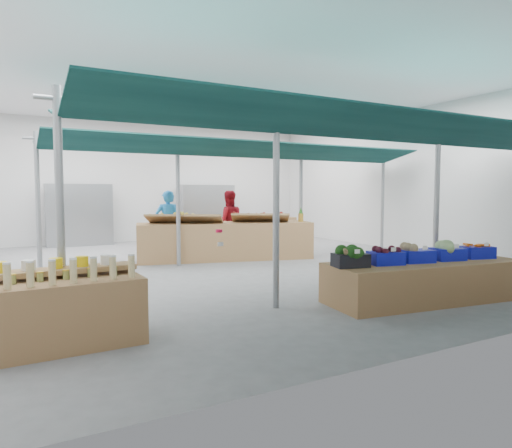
# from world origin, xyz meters

# --- Properties ---
(floor) EXTENTS (13.00, 13.00, 0.00)m
(floor) POSITION_xyz_m (0.00, 0.00, 0.00)
(floor) COLOR slate
(floor) RESTS_ON ground
(hall) EXTENTS (13.00, 13.00, 13.00)m
(hall) POSITION_xyz_m (0.00, 1.44, 2.65)
(hall) COLOR silver
(hall) RESTS_ON ground
(pole_grid) EXTENTS (10.00, 4.60, 3.00)m
(pole_grid) POSITION_xyz_m (0.75, -1.75, 1.81)
(pole_grid) COLOR gray
(pole_grid) RESTS_ON floor
(awnings) EXTENTS (9.50, 7.08, 0.30)m
(awnings) POSITION_xyz_m (0.75, -1.75, 2.78)
(awnings) COLOR #0A2B2C
(awnings) RESTS_ON pole_grid
(back_shelving_left) EXTENTS (2.00, 0.50, 2.00)m
(back_shelving_left) POSITION_xyz_m (-2.50, 6.00, 1.00)
(back_shelving_left) COLOR #B23F33
(back_shelving_left) RESTS_ON floor
(back_shelving_right) EXTENTS (2.00, 0.50, 2.00)m
(back_shelving_right) POSITION_xyz_m (2.00, 6.00, 1.00)
(back_shelving_right) COLOR #B23F33
(back_shelving_right) RESTS_ON floor
(bottle_shelf) EXTENTS (1.75, 1.11, 1.05)m
(bottle_shelf) POSITION_xyz_m (-4.03, -4.34, 0.42)
(bottle_shelf) COLOR #946540
(bottle_shelf) RESTS_ON floor
(veg_counter) EXTENTS (3.40, 1.49, 0.64)m
(veg_counter) POSITION_xyz_m (1.34, -4.78, 0.32)
(veg_counter) COLOR #946540
(veg_counter) RESTS_ON floor
(fruit_counter) EXTENTS (4.63, 2.17, 0.96)m
(fruit_counter) POSITION_xyz_m (0.42, 0.92, 0.48)
(fruit_counter) COLOR #946540
(fruit_counter) RESTS_ON floor
(far_counter) EXTENTS (4.98, 1.37, 0.88)m
(far_counter) POSITION_xyz_m (1.80, 3.69, 0.44)
(far_counter) COLOR #946540
(far_counter) RESTS_ON floor
(crate_stack) EXTENTS (0.52, 0.42, 0.54)m
(crate_stack) POSITION_xyz_m (2.83, -5.07, 0.27)
(crate_stack) COLOR #1016AE
(crate_stack) RESTS_ON floor
(vendor_left) EXTENTS (0.74, 0.58, 1.80)m
(vendor_left) POSITION_xyz_m (-0.78, 2.02, 0.90)
(vendor_left) COLOR #1D72BC
(vendor_left) RESTS_ON floor
(vendor_right) EXTENTS (1.02, 0.88, 1.80)m
(vendor_right) POSITION_xyz_m (1.02, 2.02, 0.90)
(vendor_right) COLOR maroon
(vendor_right) RESTS_ON floor
(crate_broccoli) EXTENTS (0.57, 0.46, 0.35)m
(crate_broccoli) POSITION_xyz_m (-0.06, -4.60, 0.80)
(crate_broccoli) COLOR black
(crate_broccoli) RESTS_ON veg_counter
(crate_beets) EXTENTS (0.57, 0.46, 0.29)m
(crate_beets) POSITION_xyz_m (0.57, -4.68, 0.77)
(crate_beets) COLOR #1016AE
(crate_beets) RESTS_ON veg_counter
(crate_celeriac) EXTENTS (0.57, 0.46, 0.31)m
(crate_celeriac) POSITION_xyz_m (1.16, -4.75, 0.78)
(crate_celeriac) COLOR #1016AE
(crate_celeriac) RESTS_ON veg_counter
(crate_cabbage) EXTENTS (0.57, 0.46, 0.35)m
(crate_cabbage) POSITION_xyz_m (1.80, -4.83, 0.80)
(crate_cabbage) COLOR #1016AE
(crate_cabbage) RESTS_ON veg_counter
(crate_carrots) EXTENTS (0.57, 0.46, 0.29)m
(crate_carrots) POSITION_xyz_m (2.43, -4.91, 0.75)
(crate_carrots) COLOR #1016AE
(crate_carrots) RESTS_ON veg_counter
(sparrow) EXTENTS (0.12, 0.09, 0.11)m
(sparrow) POSITION_xyz_m (-0.22, -4.70, 0.89)
(sparrow) COLOR brown
(sparrow) RESTS_ON crate_broccoli
(pole_ribbon) EXTENTS (0.12, 0.12, 0.28)m
(pole_ribbon) POSITION_xyz_m (-1.41, -2.81, 1.08)
(pole_ribbon) COLOR #B70C2F
(pole_ribbon) RESTS_ON pole_grid
(apple_heap_yellow) EXTENTS (2.00, 1.54, 0.27)m
(apple_heap_yellow) POSITION_xyz_m (-0.64, 1.09, 1.13)
(apple_heap_yellow) COLOR #997247
(apple_heap_yellow) RESTS_ON fruit_counter
(apple_heap_red) EXTENTS (1.65, 1.34, 0.27)m
(apple_heap_red) POSITION_xyz_m (1.28, 0.59, 1.13)
(apple_heap_red) COLOR #997247
(apple_heap_red) RESTS_ON fruit_counter
(pineapple) EXTENTS (0.14, 0.14, 0.39)m
(pineapple) POSITION_xyz_m (2.37, 0.30, 1.15)
(pineapple) COLOR #8C6019
(pineapple) RESTS_ON fruit_counter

